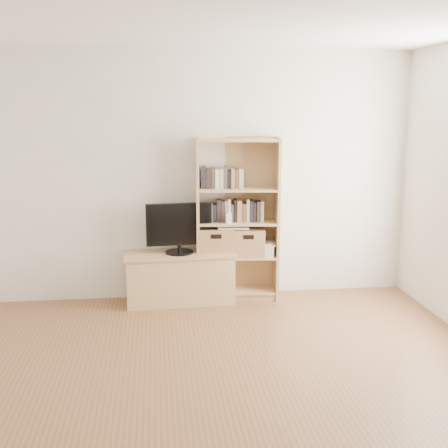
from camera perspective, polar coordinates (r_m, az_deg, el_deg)
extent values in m
cube|color=brown|center=(3.95, 0.84, -18.95)|extent=(4.50, 5.00, 0.01)
cube|color=silver|center=(5.92, -2.42, 4.85)|extent=(4.50, 0.02, 2.60)
cube|color=white|center=(3.44, 0.98, 21.53)|extent=(4.50, 5.00, 0.01)
cube|color=#A77E55|center=(5.93, -4.50, -5.54)|extent=(1.12, 0.47, 0.51)
cube|color=#A77E55|center=(5.88, 1.41, 0.45)|extent=(0.88, 0.39, 1.72)
cube|color=black|center=(5.79, -4.59, -0.41)|extent=(0.68, 0.10, 0.53)
cube|color=#9D7455|center=(5.89, 1.40, 1.37)|extent=(0.85, 0.21, 0.22)
cube|color=#9D7455|center=(5.83, -0.46, 4.63)|extent=(0.39, 0.19, 0.19)
cube|color=white|center=(5.78, 0.51, 0.58)|extent=(0.06, 0.04, 0.10)
cube|color=#A37B49|center=(5.92, -0.81, -1.78)|extent=(0.39, 0.33, 0.30)
cube|color=#A37B49|center=(5.94, 2.41, -1.81)|extent=(0.37, 0.32, 0.29)
cube|color=silver|center=(5.88, 0.99, -0.27)|extent=(0.35, 0.27, 0.03)
cube|color=beige|center=(5.97, 4.23, -2.58)|extent=(0.23, 0.29, 0.12)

